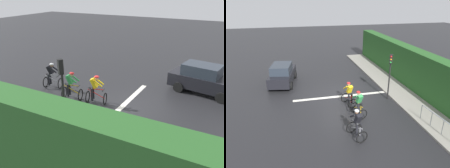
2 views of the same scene
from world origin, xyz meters
The scene contains 11 objects.
ground_plane centered at (0.00, 0.00, 0.00)m, with size 80.00×80.00×0.00m, color black.
sidewalk_kerb centered at (-4.91, 2.00, 0.06)m, with size 2.80×25.82×0.12m, color gray.
stone_wall_low centered at (-5.81, 2.00, 0.24)m, with size 0.44×25.82×0.48m, color gray.
hedge_wall centered at (-6.11, 2.00, 1.55)m, with size 1.10×25.82×3.11m, color #265623.
road_marking_stop_line centered at (0.00, 0.17, 0.00)m, with size 7.00×0.30×0.01m, color silver.
cyclist_lead centered at (0.38, 5.31, 0.80)m, with size 0.93×1.22×1.66m.
cyclist_second centered at (-0.41, 3.17, 0.80)m, with size 0.89×1.20×1.66m.
cyclist_mid centered at (-0.23, 1.66, 0.80)m, with size 0.92×1.21×1.66m.
car_black centered at (4.15, -3.36, 0.87)m, with size 2.41×4.33×1.76m.
traffic_light_near_crossing centered at (-3.19, 1.43, 2.22)m, with size 0.27×0.29×3.34m.
pedestrian_railing_kerbside centered at (-4.01, 5.76, 0.75)m, with size 0.26×2.64×1.03m.
Camera 2 is at (3.50, 14.30, 6.96)m, focal length 34.63 mm.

